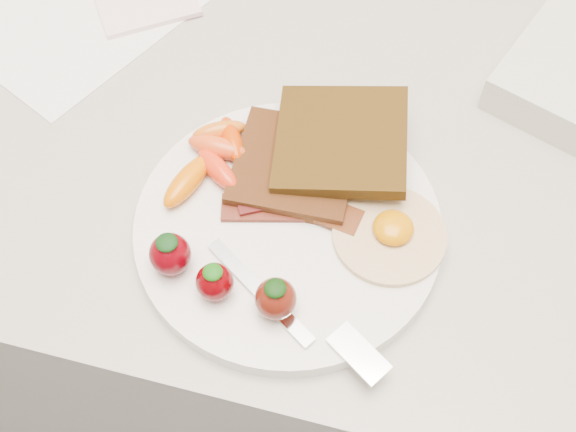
# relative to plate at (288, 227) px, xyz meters

# --- Properties ---
(counter) EXTENTS (2.00, 0.60, 0.90)m
(counter) POSITION_rel_plate_xyz_m (0.02, 0.14, -0.46)
(counter) COLOR gray
(counter) RESTS_ON ground
(plate) EXTENTS (0.27, 0.27, 0.02)m
(plate) POSITION_rel_plate_xyz_m (0.00, 0.00, 0.00)
(plate) COLOR silver
(plate) RESTS_ON counter
(toast_lower) EXTENTS (0.11, 0.11, 0.01)m
(toast_lower) POSITION_rel_plate_xyz_m (-0.01, 0.06, 0.02)
(toast_lower) COLOR black
(toast_lower) RESTS_ON plate
(toast_upper) EXTENTS (0.13, 0.13, 0.03)m
(toast_upper) POSITION_rel_plate_xyz_m (0.03, 0.08, 0.03)
(toast_upper) COLOR black
(toast_upper) RESTS_ON toast_lower
(fried_egg) EXTENTS (0.12, 0.12, 0.02)m
(fried_egg) POSITION_rel_plate_xyz_m (0.09, 0.01, 0.01)
(fried_egg) COLOR beige
(fried_egg) RESTS_ON plate
(bacon_strips) EXTENTS (0.13, 0.08, 0.01)m
(bacon_strips) POSITION_rel_plate_xyz_m (0.00, 0.02, 0.01)
(bacon_strips) COLOR #330C02
(bacon_strips) RESTS_ON plate
(baby_carrots) EXTENTS (0.07, 0.12, 0.02)m
(baby_carrots) POSITION_rel_plate_xyz_m (-0.08, 0.04, 0.02)
(baby_carrots) COLOR #D94618
(baby_carrots) RESTS_ON plate
(strawberries) EXTENTS (0.13, 0.05, 0.04)m
(strawberries) POSITION_rel_plate_xyz_m (-0.04, -0.07, 0.03)
(strawberries) COLOR #540007
(strawberries) RESTS_ON plate
(fork) EXTENTS (0.17, 0.10, 0.00)m
(fork) POSITION_rel_plate_xyz_m (0.04, -0.09, 0.01)
(fork) COLOR silver
(fork) RESTS_ON plate
(paper_sheet) EXTENTS (0.26, 0.29, 0.00)m
(paper_sheet) POSITION_rel_plate_xyz_m (-0.28, 0.21, -0.01)
(paper_sheet) COLOR white
(paper_sheet) RESTS_ON counter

